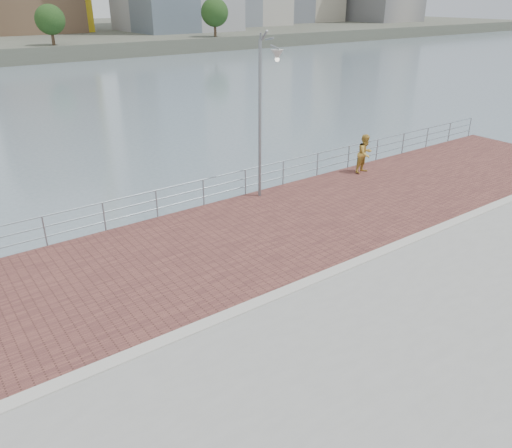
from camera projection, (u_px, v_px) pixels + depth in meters
water at (294, 343)px, 15.37m from camera, size 400.00×400.00×0.00m
seawall at (438, 421)px, 11.28m from camera, size 40.00×24.00×2.00m
brick_lane at (229, 242)px, 17.17m from camera, size 40.00×6.80×0.02m
curb at (296, 287)px, 14.52m from camera, size 40.00×0.40×0.06m
guardrail at (180, 195)px, 19.39m from camera, size 39.06×0.06×1.13m
street_lamp at (267, 90)px, 18.95m from camera, size 0.46×1.34×6.30m
bystander at (365, 154)px, 23.55m from camera, size 0.97×0.80×1.84m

